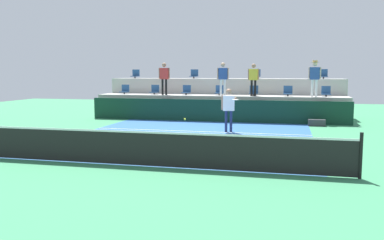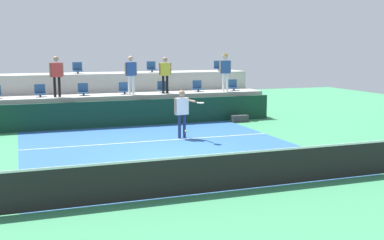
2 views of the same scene
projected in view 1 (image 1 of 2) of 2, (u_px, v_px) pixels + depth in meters
ground_plane at (184, 141)px, 14.25m from camera, size 40.00×40.00×0.00m
court_inner_paint at (191, 137)px, 15.22m from camera, size 9.00×10.00×0.01m
court_service_line at (199, 131)px, 16.57m from camera, size 9.00×0.06×0.00m
tennis_net at (145, 147)px, 10.33m from camera, size 10.48×0.08×1.07m
sponsor_backboard at (214, 111)px, 19.98m from camera, size 13.00×0.16×1.10m
seating_tier_lower at (219, 107)px, 21.23m from camera, size 13.00×1.80×1.25m
seating_tier_upper at (224, 97)px, 22.92m from camera, size 13.00×1.80×2.10m
stadium_chair_lower_far_left at (125, 90)px, 22.30m from camera, size 0.44×0.40×0.52m
stadium_chair_lower_left at (155, 90)px, 21.89m from camera, size 0.44×0.40×0.52m
stadium_chair_lower_mid_left at (186, 91)px, 21.48m from camera, size 0.44×0.40×0.52m
stadium_chair_lower_center at (220, 91)px, 21.06m from camera, size 0.44×0.40×0.52m
stadium_chair_lower_mid_right at (254, 91)px, 20.64m from camera, size 0.44×0.40×0.52m
stadium_chair_lower_right at (288, 92)px, 20.25m from camera, size 0.44×0.40×0.52m
stadium_chair_lower_far_right at (326, 92)px, 19.82m from camera, size 0.44×0.40×0.52m
stadium_chair_upper_far_left at (135, 75)px, 23.95m from camera, size 0.44×0.40×0.52m
stadium_chair_upper_left at (194, 75)px, 23.12m from camera, size 0.44×0.40×0.52m
stadium_chair_upper_right at (256, 75)px, 22.29m from camera, size 0.44×0.40×0.52m
stadium_chair_upper_far_right at (323, 75)px, 21.46m from camera, size 0.44×0.40×0.52m
tennis_player at (229, 105)px, 16.37m from camera, size 0.85×1.20×1.77m
spectator_in_white at (164, 76)px, 21.27m from camera, size 0.60×0.26×1.70m
spectator_leaning_on_rail at (223, 76)px, 20.54m from camera, size 0.59×0.26×1.69m
spectator_in_grey at (254, 77)px, 20.18m from camera, size 0.58×0.24×1.63m
spectator_with_hat at (315, 74)px, 19.49m from camera, size 0.60×0.42×1.77m
tennis_ball at (185, 119)px, 13.47m from camera, size 0.07×0.07×0.07m
equipment_bag at (317, 123)px, 18.31m from camera, size 0.76×0.28×0.30m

